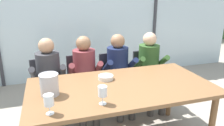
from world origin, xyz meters
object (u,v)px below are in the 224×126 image
dining_table (121,91)px  person_charcoal_jacket (49,76)px  person_olive_shirt (150,66)px  chair_left_of_center (83,80)px  ice_bucket_primary (49,84)px  chair_near_curtain (48,85)px  chair_right_of_center (147,74)px  tasting_bowl (106,77)px  wine_glass_near_bucket (103,92)px  chair_center (114,77)px  person_navy_polo (119,69)px  wine_glass_by_left_taster (49,101)px  person_maroon_top (85,72)px

dining_table → person_charcoal_jacket: size_ratio=1.70×
person_olive_shirt → chair_left_of_center: bearing=176.3°
ice_bucket_primary → chair_near_curtain: bearing=91.4°
chair_right_of_center → tasting_bowl: 1.18m
ice_bucket_primary → wine_glass_near_bucket: size_ratio=1.26×
person_charcoal_jacket → tasting_bowl: (0.64, -0.59, 0.13)m
chair_right_of_center → wine_glass_near_bucket: (-1.08, -1.27, 0.39)m
chair_center → person_navy_polo: bearing=-83.2°
chair_right_of_center → chair_near_curtain: bearing=178.8°
dining_table → wine_glass_near_bucket: bearing=-131.2°
person_olive_shirt → wine_glass_near_bucket: bearing=-127.4°
wine_glass_by_left_taster → wine_glass_near_bucket: same height
tasting_bowl → wine_glass_by_left_taster: size_ratio=1.02×
person_charcoal_jacket → tasting_bowl: size_ratio=6.66×
wine_glass_by_left_taster → person_olive_shirt: bearing=37.7°
chair_left_of_center → person_maroon_top: person_maroon_top is taller
chair_near_curtain → person_olive_shirt: 1.56m
person_maroon_top → wine_glass_near_bucket: (-0.05, -1.15, 0.22)m
chair_near_curtain → person_charcoal_jacket: (0.02, -0.13, 0.17)m
chair_center → person_navy_polo: 0.22m
person_olive_shirt → dining_table: bearing=-128.1°
chair_center → person_maroon_top: size_ratio=0.73×
person_charcoal_jacket → chair_center: bearing=10.0°
person_charcoal_jacket → person_maroon_top: bearing=2.1°
dining_table → person_maroon_top: (-0.26, 0.80, -0.03)m
ice_bucket_primary → chair_center: bearing=44.2°
person_charcoal_jacket → person_maroon_top: (0.50, 0.00, 0.00)m
ice_bucket_primary → dining_table: bearing=1.0°
dining_table → person_charcoal_jacket: bearing=133.3°
dining_table → person_navy_polo: size_ratio=1.70×
person_olive_shirt → tasting_bowl: bearing=-140.9°
ice_bucket_primary → tasting_bowl: size_ratio=1.24×
person_navy_polo → tasting_bowl: person_navy_polo is taller
chair_center → person_navy_polo: size_ratio=0.73×
person_charcoal_jacket → dining_table: bearing=-44.6°
chair_left_of_center → person_maroon_top: size_ratio=0.73×
person_maroon_top → person_olive_shirt: bearing=3.7°
wine_glass_near_bucket → person_navy_polo: bearing=64.1°
chair_center → tasting_bowl: chair_center is taller
person_olive_shirt → wine_glass_by_left_taster: size_ratio=6.80×
person_charcoal_jacket → tasting_bowl: 0.88m
chair_left_of_center → person_charcoal_jacket: size_ratio=0.73×
chair_left_of_center → wine_glass_by_left_taster: 1.50m
person_olive_shirt → wine_glass_near_bucket: (-1.07, -1.15, 0.22)m
chair_left_of_center → wine_glass_near_bucket: wine_glass_near_bucket is taller
chair_center → tasting_bowl: (-0.34, -0.72, 0.30)m
person_navy_polo → wine_glass_by_left_taster: bearing=-131.0°
chair_left_of_center → dining_table: bearing=-77.3°
chair_center → tasting_bowl: size_ratio=4.86×
chair_center → chair_right_of_center: same height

